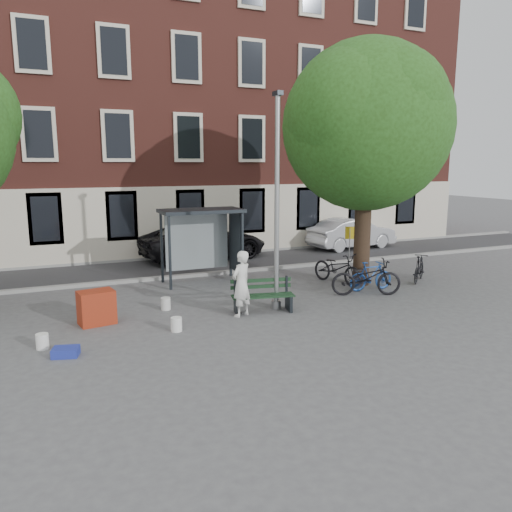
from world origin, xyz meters
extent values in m
plane|color=#4C4C4F|center=(0.00, 0.00, 0.00)|extent=(90.00, 90.00, 0.00)
cube|color=#28282B|center=(0.00, 7.00, 0.01)|extent=(40.00, 4.00, 0.01)
cube|color=gray|center=(0.00, 5.00, 0.06)|extent=(40.00, 0.25, 0.12)
cube|color=gray|center=(0.00, 9.00, 0.06)|extent=(40.00, 0.25, 0.12)
cube|color=brown|center=(0.00, 13.00, 7.00)|extent=(30.00, 8.00, 14.00)
cylinder|color=#9EA0A3|center=(0.00, 0.00, 3.00)|extent=(0.14, 0.14, 6.00)
cylinder|color=#9EA0A3|center=(0.00, 0.00, 0.12)|extent=(0.28, 0.28, 0.24)
cube|color=#1E2328|center=(0.00, 0.00, 6.05)|extent=(0.18, 0.35, 0.12)
cylinder|color=black|center=(4.00, 1.50, 1.70)|extent=(0.56, 0.56, 3.40)
sphere|color=#234615|center=(4.00, 1.50, 5.40)|extent=(5.60, 5.60, 5.60)
sphere|color=#234615|center=(4.90, 1.90, 5.90)|extent=(3.92, 3.92, 3.92)
sphere|color=#234615|center=(3.20, 1.20, 5.70)|extent=(4.20, 4.20, 4.20)
sphere|color=#234615|center=(4.20, 0.60, 6.00)|extent=(3.64, 3.64, 3.64)
cube|color=#1E2328|center=(-2.30, 3.40, 1.25)|extent=(0.08, 0.08, 2.50)
cube|color=#1E2328|center=(0.30, 3.40, 1.25)|extent=(0.08, 0.08, 2.50)
cube|color=#1E2328|center=(-2.30, 4.60, 1.25)|extent=(0.08, 0.08, 2.50)
cube|color=#1E2328|center=(0.30, 4.60, 1.25)|extent=(0.08, 0.08, 2.50)
cube|color=#1E2328|center=(-1.00, 4.00, 2.56)|extent=(2.85, 1.45, 0.12)
cube|color=#8C999E|center=(-1.00, 4.60, 1.38)|extent=(2.34, 0.04, 2.00)
cube|color=#1E2328|center=(0.30, 4.00, 1.38)|extent=(0.12, 1.14, 2.12)
cube|color=#D84C19|center=(0.37, 4.00, 1.38)|extent=(0.02, 0.90, 1.62)
imported|color=white|center=(-1.20, -0.27, 0.92)|extent=(0.80, 0.71, 1.84)
cube|color=#1E2328|center=(-1.25, -0.02, 0.23)|extent=(0.19, 0.56, 0.46)
cube|color=#1E2328|center=(0.25, -0.32, 0.23)|extent=(0.19, 0.56, 0.46)
cube|color=#18351E|center=(-0.54, -0.35, 0.48)|extent=(1.77, 0.47, 0.04)
cube|color=#18351E|center=(-0.50, -0.17, 0.48)|extent=(1.77, 0.47, 0.04)
cube|color=#18351E|center=(-0.46, 0.01, 0.48)|extent=(1.77, 0.47, 0.04)
cube|color=#18351E|center=(-0.44, 0.11, 0.68)|extent=(1.75, 0.40, 0.10)
cube|color=#18351E|center=(-0.44, 0.11, 0.86)|extent=(1.75, 0.40, 0.10)
imported|color=black|center=(3.30, 0.22, 0.59)|extent=(2.36, 1.51, 1.17)
imported|color=#1B4597|center=(3.83, 0.69, 0.49)|extent=(1.64, 0.51, 0.98)
imported|color=black|center=(3.32, 1.94, 0.56)|extent=(1.30, 2.27, 1.13)
imported|color=black|center=(6.18, 1.04, 0.49)|extent=(1.56, 1.37, 0.98)
imported|color=black|center=(0.42, 8.39, 0.79)|extent=(5.96, 3.31, 1.58)
imported|color=#B5B7BE|center=(8.07, 8.07, 0.75)|extent=(4.72, 2.09, 1.51)
cube|color=maroon|center=(-4.97, 0.58, 0.45)|extent=(0.99, 0.75, 0.90)
cube|color=#212E99|center=(-5.85, -1.50, 0.10)|extent=(0.64, 0.53, 0.20)
cylinder|color=white|center=(-3.19, -0.82, 0.18)|extent=(0.34, 0.34, 0.36)
cylinder|color=silver|center=(-3.00, 1.15, 0.18)|extent=(0.34, 0.34, 0.36)
cylinder|color=white|center=(-6.31, -0.82, 0.18)|extent=(0.37, 0.37, 0.36)
cylinder|color=#9EA0A3|center=(3.97, 2.21, 0.95)|extent=(0.04, 0.04, 1.90)
cube|color=yellow|center=(3.97, 2.21, 1.74)|extent=(0.32, 0.16, 0.44)
camera|label=1|loc=(-6.11, -12.70, 4.17)|focal=35.00mm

